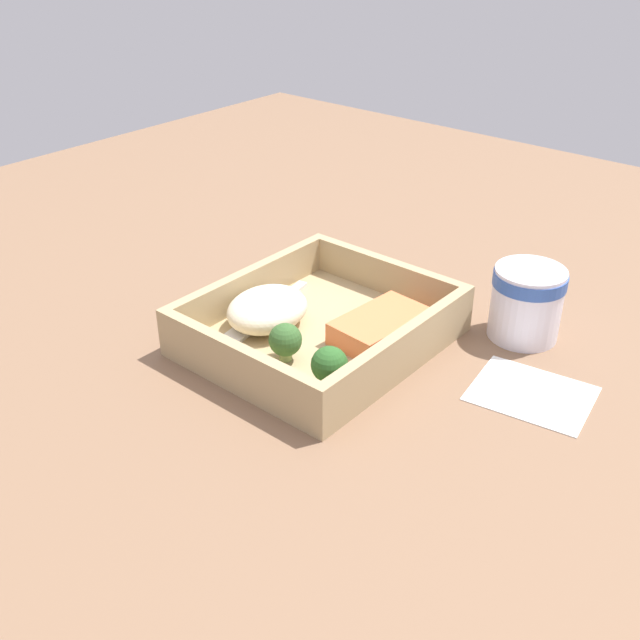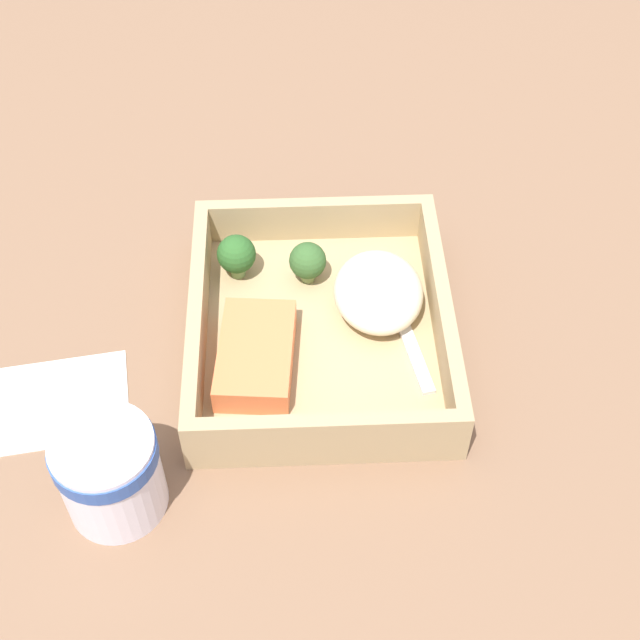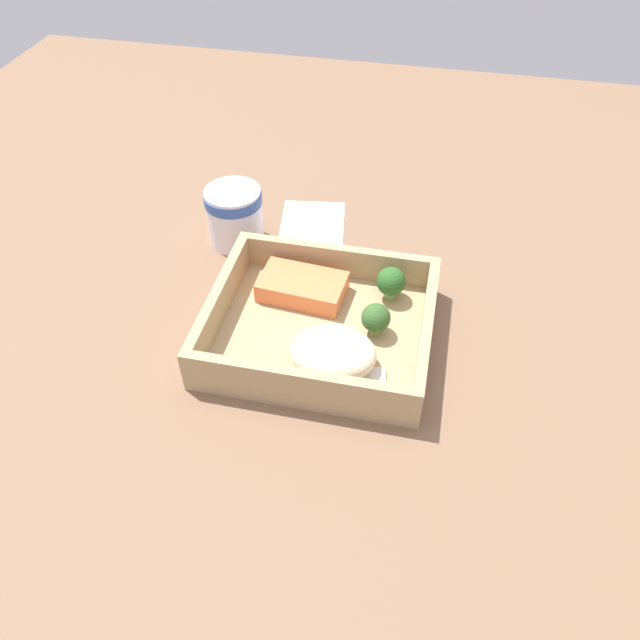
{
  "view_description": "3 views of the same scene",
  "coord_description": "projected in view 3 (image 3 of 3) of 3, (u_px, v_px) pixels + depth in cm",
  "views": [
    {
      "loc": [
        51.92,
        43.83,
        41.99
      ],
      "look_at": [
        0.0,
        0.0,
        2.7
      ],
      "focal_mm": 42.0,
      "sensor_mm": 36.0,
      "label": 1
    },
    {
      "loc": [
        -49.33,
        2.02,
        59.98
      ],
      "look_at": [
        0.0,
        0.0,
        2.7
      ],
      "focal_mm": 50.0,
      "sensor_mm": 36.0,
      "label": 2
    },
    {
      "loc": [
        10.72,
        -49.71,
        52.63
      ],
      "look_at": [
        0.0,
        0.0,
        2.7
      ],
      "focal_mm": 35.0,
      "sensor_mm": 36.0,
      "label": 3
    }
  ],
  "objects": [
    {
      "name": "ground_plane",
      "position": [
        320.0,
        342.0,
        0.74
      ],
      "size": [
        160.0,
        160.0,
        2.0
      ],
      "primitive_type": "cube",
      "color": "brown"
    },
    {
      "name": "takeout_tray",
      "position": [
        320.0,
        333.0,
        0.73
      ],
      "size": [
        25.25,
        21.88,
        1.2
      ],
      "primitive_type": "cube",
      "color": "tan",
      "rests_on": "ground_plane"
    },
    {
      "name": "tray_rim",
      "position": [
        320.0,
        316.0,
        0.71
      ],
      "size": [
        25.25,
        21.88,
        4.15
      ],
      "color": "tan",
      "rests_on": "takeout_tray"
    },
    {
      "name": "salmon_fillet",
      "position": [
        302.0,
        287.0,
        0.76
      ],
      "size": [
        10.76,
        6.92,
        2.49
      ],
      "primitive_type": "cube",
      "rotation": [
        0.0,
        0.0,
        -0.09
      ],
      "color": "#F27845",
      "rests_on": "takeout_tray"
    },
    {
      "name": "mashed_potatoes",
      "position": [
        333.0,
        353.0,
        0.67
      ],
      "size": [
        9.4,
        7.77,
        4.05
      ],
      "primitive_type": "ellipsoid",
      "color": "beige",
      "rests_on": "takeout_tray"
    },
    {
      "name": "broccoli_floret_1",
      "position": [
        376.0,
        318.0,
        0.7
      ],
      "size": [
        3.34,
        3.34,
        4.02
      ],
      "color": "#819C5A",
      "rests_on": "takeout_tray"
    },
    {
      "name": "broccoli_floret_2",
      "position": [
        391.0,
        282.0,
        0.75
      ],
      "size": [
        3.5,
        3.5,
        4.32
      ],
      "color": "#73995A",
      "rests_on": "takeout_tray"
    },
    {
      "name": "fork",
      "position": [
        322.0,
        375.0,
        0.67
      ],
      "size": [
        15.83,
        4.56,
        0.44
      ],
      "color": "silver",
      "rests_on": "takeout_tray"
    },
    {
      "name": "paper_cup",
      "position": [
        235.0,
        213.0,
        0.83
      ],
      "size": [
        7.65,
        7.65,
        7.93
      ],
      "color": "white",
      "rests_on": "ground_plane"
    },
    {
      "name": "receipt_slip",
      "position": [
        312.0,
        223.0,
        0.89
      ],
      "size": [
        10.44,
        12.2,
        0.24
      ],
      "primitive_type": "cube",
      "rotation": [
        0.0,
        0.0,
        0.15
      ],
      "color": "white",
      "rests_on": "ground_plane"
    }
  ]
}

